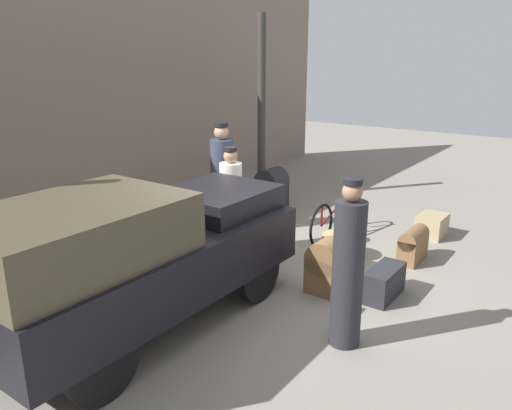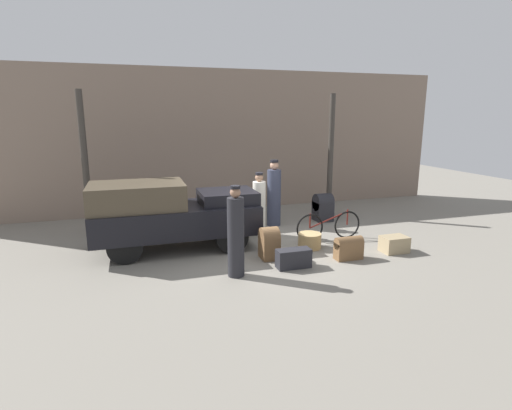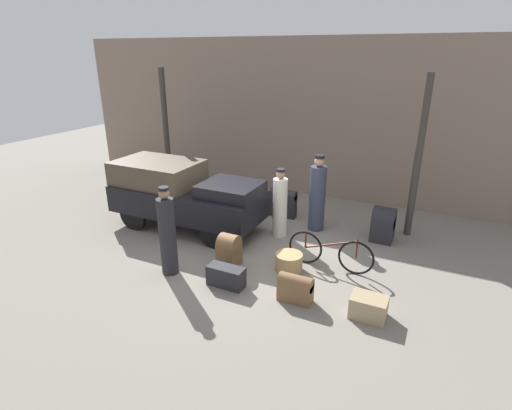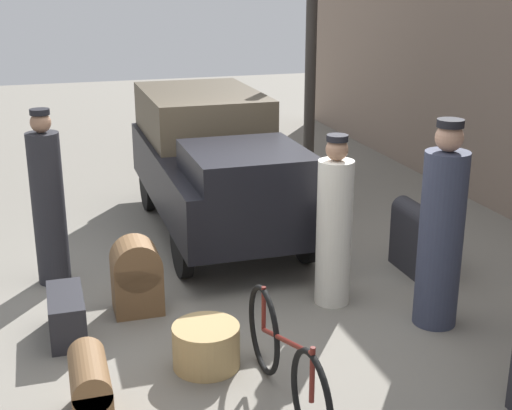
# 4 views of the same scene
# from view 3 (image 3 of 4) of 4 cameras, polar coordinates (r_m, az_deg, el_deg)

# --- Properties ---
(ground_plane) EXTENTS (30.00, 30.00, 0.00)m
(ground_plane) POSITION_cam_3_polar(r_m,az_deg,el_deg) (9.04, -1.70, -5.84)
(ground_plane) COLOR gray
(station_building_facade) EXTENTS (16.00, 0.15, 4.50)m
(station_building_facade) POSITION_cam_3_polar(r_m,az_deg,el_deg) (11.96, 7.41, 12.07)
(station_building_facade) COLOR gray
(station_building_facade) RESTS_ON ground
(canopy_pillar_left) EXTENTS (0.17, 0.17, 3.70)m
(canopy_pillar_left) POSITION_cam_3_polar(r_m,az_deg,el_deg) (12.21, -12.72, 10.01)
(canopy_pillar_left) COLOR #38332D
(canopy_pillar_left) RESTS_ON ground
(canopy_pillar_right) EXTENTS (0.17, 0.17, 3.70)m
(canopy_pillar_right) POSITION_cam_3_polar(r_m,az_deg,el_deg) (9.66, 22.13, 6.10)
(canopy_pillar_right) COLOR #38332D
(canopy_pillar_right) RESTS_ON ground
(truck) EXTENTS (3.72, 1.52, 1.60)m
(truck) POSITION_cam_3_polar(r_m,az_deg,el_deg) (9.83, -10.44, 1.76)
(truck) COLOR black
(truck) RESTS_ON ground
(bicycle) EXTENTS (1.74, 0.04, 0.75)m
(bicycle) POSITION_cam_3_polar(r_m,az_deg,el_deg) (8.13, 10.54, -6.62)
(bicycle) COLOR black
(bicycle) RESTS_ON ground
(wicker_basket) EXTENTS (0.54, 0.54, 0.35)m
(wicker_basket) POSITION_cam_3_polar(r_m,az_deg,el_deg) (8.05, 4.72, -8.12)
(wicker_basket) COLOR tan
(wicker_basket) RESTS_ON ground
(porter_with_bicycle) EXTENTS (0.39, 0.39, 1.86)m
(porter_with_bicycle) POSITION_cam_3_polar(r_m,az_deg,el_deg) (9.66, 8.76, 1.27)
(porter_with_bicycle) COLOR #33384C
(porter_with_bicycle) RESTS_ON ground
(porter_standing_middle) EXTENTS (0.33, 0.33, 1.64)m
(porter_standing_middle) POSITION_cam_3_polar(r_m,az_deg,el_deg) (9.26, 3.45, -0.07)
(porter_standing_middle) COLOR silver
(porter_standing_middle) RESTS_ON ground
(conductor_in_dark_uniform) EXTENTS (0.32, 0.32, 1.78)m
(conductor_in_dark_uniform) POSITION_cam_3_polar(r_m,az_deg,el_deg) (7.82, -12.53, -4.12)
(conductor_in_dark_uniform) COLOR #232328
(conductor_in_dark_uniform) RESTS_ON ground
(suitcase_small_leather) EXTENTS (0.71, 0.30, 0.39)m
(suitcase_small_leather) POSITION_cam_3_polar(r_m,az_deg,el_deg) (7.54, -4.30, -10.12)
(suitcase_small_leather) COLOR #232328
(suitcase_small_leather) RESTS_ON ground
(suitcase_black_upright) EXTENTS (0.74, 0.24, 0.74)m
(suitcase_black_upright) POSITION_cam_3_polar(r_m,az_deg,el_deg) (10.49, 3.79, 0.43)
(suitcase_black_upright) COLOR #232328
(suitcase_black_upright) RESTS_ON ground
(trunk_umber_medium) EXTENTS (0.49, 0.51, 0.82)m
(trunk_umber_medium) POSITION_cam_3_polar(r_m,az_deg,el_deg) (9.58, 17.73, -2.55)
(trunk_umber_medium) COLOR #232328
(trunk_umber_medium) RESTS_ON ground
(trunk_wicker_pale) EXTENTS (0.58, 0.42, 0.37)m
(trunk_wicker_pale) POSITION_cam_3_polar(r_m,az_deg,el_deg) (6.99, 15.78, -13.84)
(trunk_wicker_pale) COLOR #9E8966
(trunk_wicker_pale) RESTS_ON ground
(suitcase_tan_flat) EXTENTS (0.60, 0.27, 0.51)m
(suitcase_tan_flat) POSITION_cam_3_polar(r_m,az_deg,el_deg) (7.10, 5.65, -11.67)
(suitcase_tan_flat) COLOR brown
(suitcase_tan_flat) RESTS_ON ground
(trunk_barrel_dark) EXTENTS (0.38, 0.45, 0.71)m
(trunk_barrel_dark) POSITION_cam_3_polar(r_m,az_deg,el_deg) (8.08, -3.87, -6.48)
(trunk_barrel_dark) COLOR brown
(trunk_barrel_dark) RESTS_ON ground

